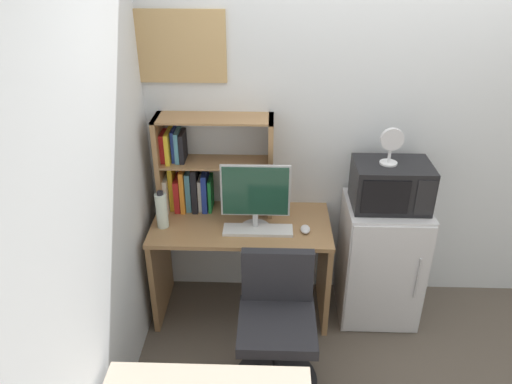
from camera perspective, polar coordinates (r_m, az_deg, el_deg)
The scene contains 13 objects.
wall_back at distance 3.49m, azimuth 21.41°, elevation 6.85°, with size 6.40×0.04×2.60m, color silver.
wall_left at distance 2.05m, azimuth -23.48°, elevation -8.75°, with size 0.04×4.40×2.60m, color silver.
desk at distance 3.39m, azimuth -1.69°, elevation -6.89°, with size 1.19×0.59×0.74m.
hutch_bookshelf at distance 3.31m, azimuth -6.74°, elevation 2.67°, with size 0.77×0.24×0.68m.
monitor at distance 3.08m, azimuth -0.08°, elevation -0.34°, with size 0.44×0.19×0.45m.
keyboard at distance 3.17m, azimuth 0.22°, elevation -4.48°, with size 0.45×0.13×0.02m, color silver.
computer_mouse at distance 3.18m, azimuth 5.78°, elevation -4.35°, with size 0.06×0.10×0.04m, color silver.
water_bottle at distance 3.22m, azimuth -10.96°, elevation -2.11°, with size 0.08×0.08×0.26m.
mini_fridge at distance 3.52m, azimuth 14.29°, elevation -7.75°, with size 0.53×0.50×0.88m.
microwave at distance 3.23m, azimuth 15.49°, elevation 0.80°, with size 0.48×0.34×0.29m.
desk_fan at distance 3.10m, azimuth 15.52°, elevation 5.38°, with size 0.14×0.11×0.24m.
desk_chair at distance 2.99m, azimuth 2.42°, elevation -15.95°, with size 0.51×0.51×0.84m.
wall_corkboard at distance 3.19m, azimuth -10.59°, elevation 16.35°, with size 0.76×0.02×0.44m, color tan.
Camera 1 is at (-0.76, -3.07, 2.45)m, focal length 34.24 mm.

